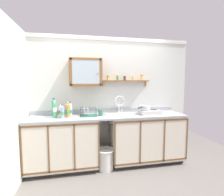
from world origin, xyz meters
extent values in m
plane|color=slate|center=(0.00, 0.00, 0.00)|extent=(5.92, 5.92, 0.00)
cube|color=silver|center=(0.00, 0.65, 1.23)|extent=(3.52, 0.05, 2.47)
cube|color=white|center=(0.00, 0.61, 2.42)|extent=(3.52, 0.02, 0.05)
cube|color=silver|center=(-1.49, -0.29, 1.23)|extent=(0.05, 3.42, 2.47)
cube|color=black|center=(-0.84, 0.35, 0.04)|extent=(1.19, 0.55, 0.08)
cube|color=beige|center=(-0.84, 0.32, 0.51)|extent=(1.21, 0.61, 0.85)
cube|color=brown|center=(-0.84, 0.01, 0.89)|extent=(1.21, 0.01, 0.03)
cube|color=brown|center=(-0.84, 0.01, 0.13)|extent=(1.21, 0.01, 0.03)
cube|color=brown|center=(-1.44, 0.01, 0.51)|extent=(0.02, 0.01, 0.78)
cube|color=brown|center=(-1.04, 0.01, 0.51)|extent=(0.02, 0.01, 0.78)
cube|color=brown|center=(-0.63, 0.01, 0.51)|extent=(0.02, 0.01, 0.78)
cube|color=brown|center=(-0.23, 0.01, 0.51)|extent=(0.02, 0.01, 0.78)
cube|color=black|center=(0.75, 0.35, 0.04)|extent=(1.36, 0.55, 0.08)
cube|color=beige|center=(0.75, 0.32, 0.51)|extent=(1.39, 0.61, 0.85)
cube|color=brown|center=(0.75, 0.01, 0.89)|extent=(1.39, 0.01, 0.03)
cube|color=brown|center=(0.75, 0.01, 0.13)|extent=(1.39, 0.01, 0.03)
cube|color=brown|center=(0.05, 0.01, 0.51)|extent=(0.02, 0.01, 0.78)
cube|color=brown|center=(0.51, 0.01, 0.51)|extent=(0.02, 0.01, 0.78)
cube|color=brown|center=(0.98, 0.01, 0.51)|extent=(0.02, 0.01, 0.78)
cube|color=brown|center=(1.44, 0.01, 0.51)|extent=(0.02, 0.01, 0.78)
cube|color=#9EA3A8|center=(0.00, 0.32, 0.95)|extent=(2.88, 0.64, 0.03)
cube|color=#9EA3A8|center=(0.00, 0.61, 1.00)|extent=(2.88, 0.02, 0.08)
cube|color=silver|center=(0.21, 0.34, 0.97)|extent=(0.53, 0.37, 0.01)
cube|color=slate|center=(0.21, 0.34, 0.83)|extent=(0.45, 0.30, 0.01)
cube|color=slate|center=(0.21, 0.49, 0.89)|extent=(0.45, 0.01, 0.13)
cube|color=slate|center=(0.21, 0.19, 0.89)|extent=(0.45, 0.01, 0.13)
cylinder|color=#4C4C51|center=(0.21, 0.34, 0.83)|extent=(0.04, 0.04, 0.01)
cylinder|color=silver|center=(0.25, 0.54, 0.97)|extent=(0.05, 0.05, 0.02)
cylinder|color=silver|center=(0.25, 0.54, 1.10)|extent=(0.02, 0.02, 0.23)
torus|color=silver|center=(0.25, 0.45, 1.21)|extent=(0.21, 0.02, 0.21)
cylinder|color=silver|center=(0.31, 0.54, 1.01)|extent=(0.02, 0.02, 0.06)
cube|color=silver|center=(0.81, 0.30, 1.00)|extent=(0.39, 0.28, 0.08)
cylinder|color=#2D2D2D|center=(0.71, 0.32, 1.04)|extent=(0.16, 0.16, 0.01)
cylinder|color=#2D2D2D|center=(0.90, 0.32, 1.04)|extent=(0.16, 0.16, 0.01)
cylinder|color=black|center=(0.71, 0.18, 1.00)|extent=(0.03, 0.02, 0.03)
cylinder|color=black|center=(0.90, 0.18, 1.00)|extent=(0.03, 0.02, 0.03)
cylinder|color=silver|center=(0.71, 0.32, 1.08)|extent=(0.20, 0.20, 0.08)
torus|color=silver|center=(0.71, 0.32, 1.12)|extent=(0.21, 0.21, 0.01)
cylinder|color=black|center=(0.58, 0.19, 1.11)|extent=(0.15, 0.14, 0.02)
cylinder|color=silver|center=(-0.70, 0.40, 1.07)|extent=(0.07, 0.07, 0.21)
cone|color=silver|center=(-0.70, 0.40, 1.19)|extent=(0.07, 0.07, 0.03)
cylinder|color=red|center=(-0.70, 0.40, 1.22)|extent=(0.03, 0.03, 0.02)
cylinder|color=#4C9959|center=(-0.70, 0.40, 1.05)|extent=(0.07, 0.07, 0.06)
cylinder|color=#4CB266|center=(-0.96, 0.28, 1.09)|extent=(0.06, 0.06, 0.26)
cone|color=#4CB266|center=(-0.96, 0.28, 1.23)|extent=(0.06, 0.06, 0.03)
cylinder|color=white|center=(-0.96, 0.28, 1.26)|extent=(0.03, 0.03, 0.02)
cylinder|color=white|center=(-0.96, 0.28, 1.11)|extent=(0.06, 0.06, 0.07)
cylinder|color=white|center=(-0.87, 0.35, 1.05)|extent=(0.07, 0.07, 0.17)
cone|color=white|center=(-0.87, 0.35, 1.15)|extent=(0.06, 0.06, 0.03)
cylinder|color=white|center=(-0.87, 0.35, 1.18)|extent=(0.03, 0.03, 0.02)
cylinder|color=#D84C3F|center=(-0.87, 0.35, 1.05)|extent=(0.07, 0.07, 0.05)
cylinder|color=teal|center=(-0.99, 0.44, 1.10)|extent=(0.07, 0.07, 0.28)
cone|color=teal|center=(-0.99, 0.44, 1.26)|extent=(0.07, 0.07, 0.03)
cylinder|color=#262626|center=(-0.99, 0.44, 1.28)|extent=(0.03, 0.03, 0.02)
cylinder|color=#4C9959|center=(-0.99, 0.44, 1.13)|extent=(0.07, 0.07, 0.08)
cylinder|color=#8CB7E0|center=(-0.83, 0.23, 1.06)|extent=(0.06, 0.06, 0.20)
cone|color=#8CB7E0|center=(-0.83, 0.23, 1.17)|extent=(0.06, 0.06, 0.03)
cylinder|color=red|center=(-0.83, 0.23, 1.20)|extent=(0.03, 0.03, 0.02)
cylinder|color=#4C9959|center=(-0.83, 0.23, 1.05)|extent=(0.07, 0.07, 0.05)
cylinder|color=gold|center=(-0.74, 0.30, 1.07)|extent=(0.07, 0.07, 0.22)
cone|color=gold|center=(-0.74, 0.30, 1.20)|extent=(0.07, 0.07, 0.03)
cylinder|color=white|center=(-0.74, 0.30, 1.23)|extent=(0.03, 0.03, 0.02)
cylinder|color=#4C9959|center=(-0.74, 0.30, 1.06)|extent=(0.07, 0.07, 0.06)
cube|color=#26664C|center=(-0.38, 0.35, 0.97)|extent=(0.30, 0.23, 0.01)
cylinder|color=#4C4F54|center=(-0.52, 0.24, 1.04)|extent=(0.01, 0.01, 0.13)
cylinder|color=#4C4F54|center=(-0.24, 0.24, 1.04)|extent=(0.01, 0.01, 0.13)
cylinder|color=#4C4F54|center=(-0.52, 0.46, 1.04)|extent=(0.01, 0.01, 0.13)
cylinder|color=#4C4F54|center=(-0.24, 0.46, 1.04)|extent=(0.01, 0.01, 0.13)
cylinder|color=#4C4F54|center=(-0.38, 0.24, 1.11)|extent=(0.28, 0.01, 0.01)
cylinder|color=#4C4F54|center=(-0.38, 0.46, 1.11)|extent=(0.28, 0.01, 0.01)
cylinder|color=white|center=(-0.46, 0.35, 1.05)|extent=(0.01, 0.16, 0.16)
cylinder|color=white|center=(-0.39, 0.35, 1.05)|extent=(0.01, 0.13, 0.13)
cylinder|color=#337259|center=(-0.15, 0.32, 1.02)|extent=(0.08, 0.08, 0.11)
torus|color=#337259|center=(-0.14, 0.37, 1.02)|extent=(0.03, 0.07, 0.07)
cube|color=brown|center=(-0.41, 0.50, 1.76)|extent=(0.60, 0.25, 0.51)
cube|color=silver|center=(-0.41, 0.36, 1.76)|extent=(0.49, 0.01, 0.42)
cube|color=brown|center=(-0.68, 0.36, 1.76)|extent=(0.05, 0.01, 0.48)
cube|color=brown|center=(-0.14, 0.36, 1.76)|extent=(0.05, 0.01, 0.48)
cube|color=brown|center=(-0.41, 0.36, 1.99)|extent=(0.56, 0.01, 0.04)
cube|color=brown|center=(-0.41, 0.36, 1.53)|extent=(0.56, 0.01, 0.04)
sphere|color=olive|center=(-0.20, 0.35, 1.74)|extent=(0.02, 0.02, 0.02)
cube|color=brown|center=(0.38, 0.55, 1.60)|extent=(0.97, 0.14, 0.02)
cube|color=brown|center=(-0.08, 0.61, 1.54)|extent=(0.02, 0.03, 0.10)
cube|color=brown|center=(0.84, 0.61, 1.54)|extent=(0.02, 0.03, 0.10)
cylinder|color=gold|center=(0.02, 0.55, 1.65)|extent=(0.04, 0.04, 0.07)
cylinder|color=#33723F|center=(0.02, 0.55, 1.69)|extent=(0.04, 0.04, 0.02)
cylinder|color=#598C3F|center=(0.22, 0.54, 1.66)|extent=(0.05, 0.05, 0.09)
cylinder|color=white|center=(0.22, 0.54, 1.72)|extent=(0.05, 0.05, 0.02)
cylinder|color=#4C3326|center=(0.37, 0.56, 1.65)|extent=(0.05, 0.05, 0.06)
cylinder|color=black|center=(0.37, 0.56, 1.69)|extent=(0.05, 0.05, 0.02)
cylinder|color=#E0C659|center=(0.54, 0.55, 1.66)|extent=(0.04, 0.04, 0.08)
cylinder|color=white|center=(0.54, 0.55, 1.71)|extent=(0.04, 0.04, 0.02)
cylinder|color=#E0C659|center=(0.73, 0.54, 1.66)|extent=(0.05, 0.05, 0.09)
cylinder|color=red|center=(0.73, 0.54, 1.71)|extent=(0.05, 0.05, 0.02)
cylinder|color=silver|center=(-0.09, 0.16, 0.18)|extent=(0.28, 0.28, 0.36)
torus|color=white|center=(-0.09, 0.16, 0.36)|extent=(0.32, 0.32, 0.03)
camera|label=1|loc=(-0.57, -2.76, 1.59)|focal=27.30mm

